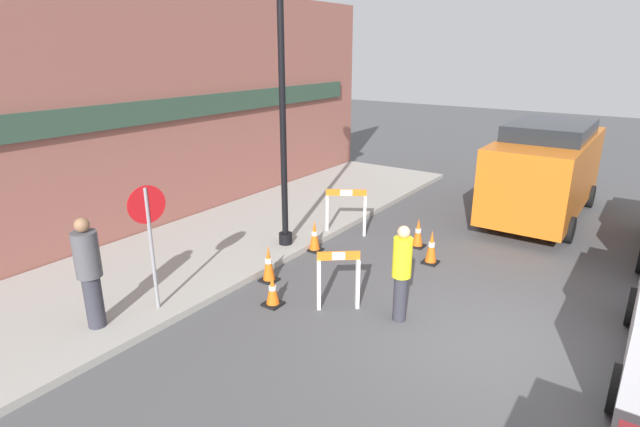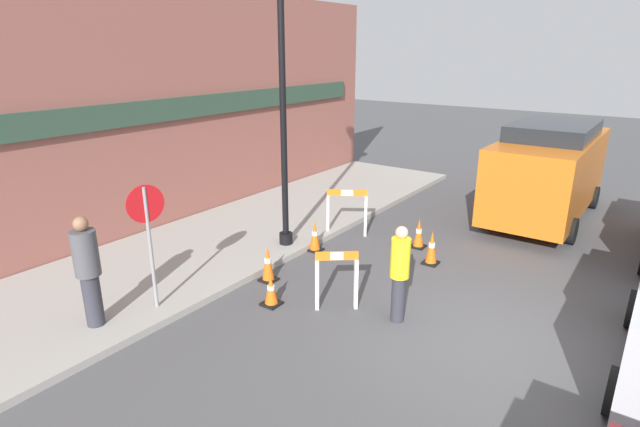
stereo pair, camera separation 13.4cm
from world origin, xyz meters
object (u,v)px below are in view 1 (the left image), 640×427
person_worker (402,270)px  stop_sign (149,228)px  work_van (546,166)px  person_pedestrian (89,270)px  streetlamp_post (281,59)px

person_worker → stop_sign: bearing=65.3°
work_van → person_worker: bearing=174.4°
person_worker → work_van: work_van is taller
person_worker → person_pedestrian: (-2.97, 3.60, 0.19)m
streetlamp_post → person_pedestrian: (-4.26, 0.27, -2.89)m
person_worker → work_van: bearing=-62.5°
stop_sign → work_van: size_ratio=0.40×
streetlamp_post → work_van: (5.49, -4.00, -2.63)m
stop_sign → person_worker: stop_sign is taller
person_pedestrian → work_van: bearing=139.7°
work_van → stop_sign: bearing=155.8°
streetlamp_post → person_pedestrian: streetlamp_post is taller
stop_sign → work_van: 9.71m
stop_sign → person_worker: (2.08, -3.31, -0.64)m
stop_sign → person_pedestrian: stop_sign is taller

